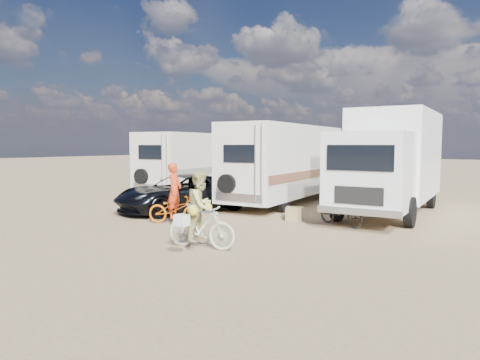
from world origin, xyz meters
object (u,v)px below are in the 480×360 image
Objects in this scene: bike_parked at (341,211)px; cooler at (205,207)px; rv_main at (286,165)px; rider_woman at (201,214)px; box_truck at (390,162)px; dark_suv at (181,193)px; bike_man at (175,209)px; bike_woman at (201,226)px; rv_left at (198,164)px; crate at (294,214)px; rider_man at (175,196)px.

cooler is (-4.92, -0.41, -0.24)m from bike_parked.
rv_main is 4.74× the size of rider_woman.
box_truck is 7.37m from dark_suv.
rv_main reaches higher than bike_man.
box_truck reaches higher than dark_suv.
bike_parked is (-0.51, -3.02, -1.34)m from box_truck.
bike_woman reaches higher than bike_parked.
rv_left is 9.42m from box_truck.
box_truck reaches higher than rv_left.
crate is at bearing -34.96° from rv_left.
bike_parked is (5.77, 0.68, -0.21)m from dark_suv.
rv_left is 13.51× the size of cooler.
cooler is at bearing 35.12° from dark_suv.
box_truck is at bearing 48.24° from dark_suv.
cooler is at bearing 27.41° from bike_woman.
dark_suv is 1.00m from cooler.
bike_parked is (1.53, 4.59, -0.37)m from rider_woman.
dark_suv reaches higher than cooler.
rv_left is 4.15× the size of bike_woman.
rv_main is 4.49× the size of bike_woman.
rider_man is (-4.76, -5.63, -0.96)m from box_truck.
box_truck is 4.53× the size of rider_man.
rv_main is 5.08m from rv_left.
rv_left is 1.50× the size of dark_suv.
dark_suv is (-6.28, -3.69, -1.13)m from box_truck.
box_truck is 7.98m from bike_woman.
box_truck is 6.61m from cooler.
bike_man is at bearing 42.43° from rider_woman.
rv_main is at bearing -12.03° from rv_left.
cooler is (-1.11, -3.87, -1.37)m from rv_main.
box_truck is 3.34m from bike_parked.
dark_suv is 2.86× the size of rider_man.
bike_parked is at bearing -47.73° from rv_main.
rider_man is (0.00, 0.00, 0.39)m from bike_man.
bike_parked is at bearing -30.07° from bike_woman.
rv_main is 1.62× the size of dark_suv.
bike_parked is (3.81, -3.46, -1.13)m from rv_main.
bike_man is 0.39m from rider_man.
bike_man is 1.02× the size of rider_man.
crate is (2.63, 2.70, -0.63)m from rider_man.
bike_woman reaches higher than crate.
rider_woman is 3.08× the size of cooler.
bike_parked is at bearing 24.48° from dark_suv.
bike_woman is (2.28, -8.05, -1.07)m from rv_main.
rider_man is 1.02× the size of rider_woman.
crate is at bearing 28.09° from dark_suv.
bike_parked is at bearing -104.02° from box_truck.
bike_man is 3.36m from bike_woman.
rider_man is 3.14× the size of cooler.
rv_main is at bearing 70.87° from bike_parked.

